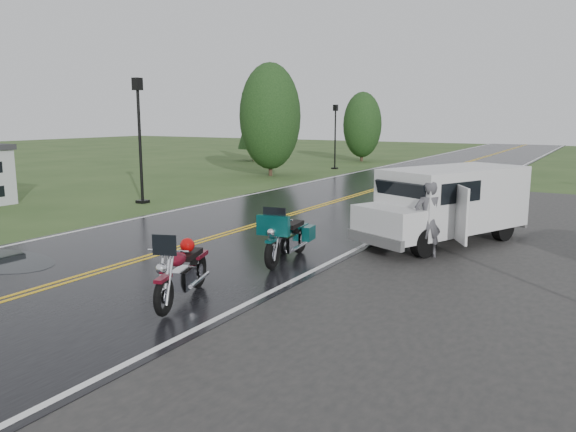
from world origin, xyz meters
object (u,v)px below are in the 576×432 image
Objects in this scene: motorcycle_red at (163,281)px; person_at_van at (428,221)px; van_white at (377,208)px; lamp_post_near_left at (140,141)px; motorcycle_teal at (272,242)px; lamp_post_far_left at (335,137)px; motorcycle_silver at (272,244)px.

motorcycle_red is 6.47m from person_at_van.
van_white is at bearing -59.66° from person_at_van.
motorcycle_teal is at bearing -31.13° from lamp_post_near_left.
lamp_post_near_left is at bearing -90.76° from lamp_post_far_left.
van_white is 1.53m from person_at_van.
lamp_post_near_left is at bearing 127.57° from motorcycle_silver.
van_white is at bearing -61.39° from lamp_post_far_left.
person_at_van is 0.38× the size of lamp_post_near_left.
motorcycle_red is 26.39m from lamp_post_far_left.
van_white reaches higher than motorcycle_silver.
lamp_post_far_left reaches higher than motorcycle_red.
van_white reaches higher than person_at_van.
motorcycle_red is 0.47× the size of lamp_post_near_left.
lamp_post_near_left is (-9.12, 5.44, 1.73)m from motorcycle_silver.
motorcycle_red is 0.55× the size of lamp_post_far_left.
lamp_post_near_left is at bearing 140.18° from motorcycle_teal.
lamp_post_near_left is (-11.60, 2.76, 1.44)m from person_at_van.
motorcycle_teal is at bearing -77.48° from motorcycle_silver.
person_at_van is at bearing 3.46° from van_white.
van_white reaches higher than motorcycle_teal.
motorcycle_red is 1.12× the size of motorcycle_silver.
van_white is (0.98, 3.33, 0.33)m from motorcycle_teal.
motorcycle_teal is 0.16m from motorcycle_silver.
motorcycle_red is at bearing -43.68° from lamp_post_near_left.
van_white is at bearing 61.52° from motorcycle_red.
motorcycle_red is 0.99× the size of motorcycle_teal.
motorcycle_red reaches higher than motorcycle_silver.
person_at_van is at bearing -13.38° from lamp_post_near_left.
lamp_post_far_left reaches higher than motorcycle_teal.
motorcycle_teal reaches higher than motorcycle_silver.
lamp_post_far_left is at bearing 89.24° from lamp_post_near_left.
motorcycle_silver is (-0.08, 0.12, -0.08)m from motorcycle_teal.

